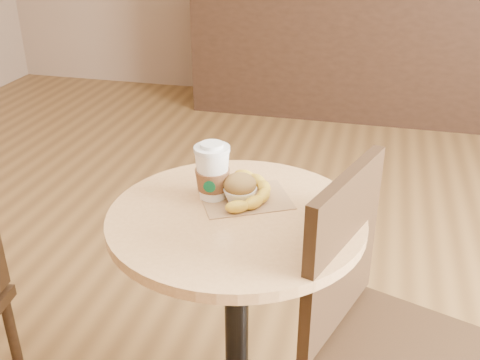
{
  "coord_description": "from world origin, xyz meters",
  "views": [
    {
      "loc": [
        0.31,
        -1.17,
        1.49
      ],
      "look_at": [
        -0.02,
        0.12,
        0.83
      ],
      "focal_mm": 42.0,
      "sensor_mm": 36.0,
      "label": 1
    }
  ],
  "objects_px": {
    "coffee_cup": "(212,174)",
    "banana": "(250,191)",
    "cafe_table": "(237,281)",
    "chair_right": "(379,333)",
    "muffin": "(240,189)"
  },
  "relations": [
    {
      "from": "chair_right",
      "to": "muffin",
      "type": "relative_size",
      "value": 10.01
    },
    {
      "from": "muffin",
      "to": "banana",
      "type": "height_order",
      "value": "muffin"
    },
    {
      "from": "chair_right",
      "to": "coffee_cup",
      "type": "xyz_separation_m",
      "value": [
        -0.49,
        0.17,
        0.31
      ]
    },
    {
      "from": "cafe_table",
      "to": "banana",
      "type": "height_order",
      "value": "banana"
    },
    {
      "from": "cafe_table",
      "to": "chair_right",
      "type": "distance_m",
      "value": 0.41
    },
    {
      "from": "banana",
      "to": "chair_right",
      "type": "bearing_deg",
      "value": -29.7
    },
    {
      "from": "cafe_table",
      "to": "coffee_cup",
      "type": "distance_m",
      "value": 0.32
    },
    {
      "from": "coffee_cup",
      "to": "banana",
      "type": "xyz_separation_m",
      "value": [
        0.1,
        0.02,
        -0.05
      ]
    },
    {
      "from": "muffin",
      "to": "chair_right",
      "type": "bearing_deg",
      "value": -21.51
    },
    {
      "from": "cafe_table",
      "to": "chair_right",
      "type": "xyz_separation_m",
      "value": [
        0.4,
        -0.1,
        -0.02
      ]
    },
    {
      "from": "chair_right",
      "to": "banana",
      "type": "xyz_separation_m",
      "value": [
        -0.38,
        0.19,
        0.26
      ]
    },
    {
      "from": "cafe_table",
      "to": "chair_right",
      "type": "bearing_deg",
      "value": -13.92
    },
    {
      "from": "coffee_cup",
      "to": "muffin",
      "type": "relative_size",
      "value": 1.77
    },
    {
      "from": "muffin",
      "to": "banana",
      "type": "bearing_deg",
      "value": 58.05
    },
    {
      "from": "cafe_table",
      "to": "coffee_cup",
      "type": "xyz_separation_m",
      "value": [
        -0.09,
        0.07,
        0.29
      ]
    }
  ]
}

